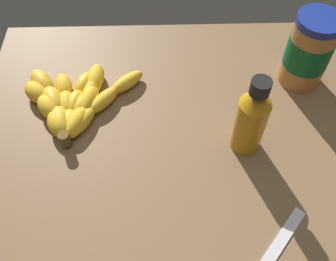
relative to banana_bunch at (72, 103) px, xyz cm
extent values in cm
cube|color=brown|center=(-22.05, 12.49, -3.67)|extent=(80.04, 74.14, 4.03)
ellipsoid|color=gold|center=(-2.27, 4.57, -0.25)|extent=(6.54, 8.35, 2.81)
ellipsoid|color=gold|center=(-5.97, -0.68, -0.25)|extent=(7.28, 8.00, 2.81)
ellipsoid|color=gold|center=(-10.41, -5.33, -0.25)|extent=(7.86, 7.47, 2.81)
ellipsoid|color=gold|center=(-1.50, 4.61, 0.01)|extent=(5.78, 7.84, 3.34)
ellipsoid|color=gold|center=(-3.22, -0.79, 0.01)|extent=(4.86, 7.68, 3.34)
ellipsoid|color=gold|center=(-4.07, -6.40, 0.01)|extent=(3.83, 7.32, 3.34)
ellipsoid|color=gold|center=(-0.67, 4.91, -0.16)|extent=(4.15, 6.27, 2.98)
ellipsoid|color=gold|center=(-1.90, 0.47, -0.16)|extent=(4.65, 6.41, 2.98)
ellipsoid|color=gold|center=(-3.58, -3.82, -0.16)|extent=(5.10, 6.48, 2.98)
ellipsoid|color=gold|center=(-0.05, 4.69, -0.08)|extent=(3.44, 6.24, 3.14)
ellipsoid|color=gold|center=(-0.63, -0.14, -0.08)|extent=(4.24, 6.58, 3.14)
ellipsoid|color=gold|center=(-1.88, -4.84, -0.08)|extent=(4.96, 6.79, 3.14)
ellipsoid|color=gold|center=(0.41, 4.74, -0.08)|extent=(3.55, 6.19, 3.15)
ellipsoid|color=gold|center=(0.99, -0.01, -0.08)|extent=(4.15, 6.45, 3.15)
ellipsoid|color=gold|center=(2.09, -4.66, -0.08)|extent=(4.71, 6.63, 3.15)
ellipsoid|color=gold|center=(1.45, 4.52, 0.17)|extent=(5.60, 7.80, 3.65)
ellipsoid|color=gold|center=(3.55, -0.67, 0.17)|extent=(6.41, 7.91, 3.65)
ellipsoid|color=gold|center=(6.46, -5.46, 0.17)|extent=(7.07, 7.83, 3.65)
ellipsoid|color=gold|center=(1.80, 5.12, 0.20)|extent=(5.89, 6.96, 3.70)
ellipsoid|color=gold|center=(4.16, 0.99, 0.20)|extent=(6.40, 7.00, 3.70)
ellipsoid|color=gold|center=(7.12, -2.72, 0.20)|extent=(6.76, 6.88, 3.70)
cylinder|color=brown|center=(0.15, 8.63, 0.15)|extent=(2.00, 2.00, 3.00)
cylinder|color=#B27238|center=(-45.64, -6.65, 5.27)|extent=(8.40, 8.40, 13.84)
cylinder|color=#0F592D|center=(-45.64, -6.65, 5.96)|extent=(8.56, 8.56, 6.23)
cylinder|color=navy|center=(-45.64, -6.65, 12.94)|extent=(8.43, 8.43, 1.50)
cylinder|color=#C78617|center=(-32.19, 9.20, 4.01)|extent=(5.37, 5.37, 11.33)
cone|color=#C78617|center=(-32.19, 9.20, 10.99)|extent=(5.37, 5.37, 2.63)
cylinder|color=black|center=(-32.19, 9.20, 13.60)|extent=(3.21, 3.21, 2.58)
cube|color=silver|center=(-35.24, 27.47, -1.35)|extent=(9.82, 11.04, 0.50)
camera|label=1|loc=(-17.23, 47.52, 56.35)|focal=40.85mm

